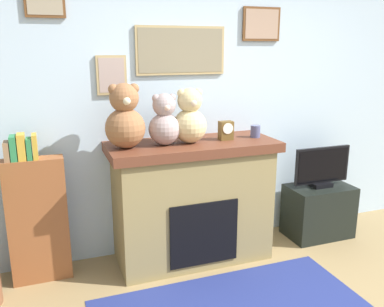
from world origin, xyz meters
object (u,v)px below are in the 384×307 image
Objects in this scene: fireplace at (192,201)px; tv_stand at (318,211)px; teddy_bear_tan at (125,119)px; television at (322,168)px; bookshelf at (37,216)px; candle_jar at (255,131)px; teddy_bear_grey at (190,118)px; teddy_bear_brown at (164,122)px; mantel_clock at (226,130)px.

tv_stand is (1.34, -0.01, -0.28)m from fireplace.
teddy_bear_tan is (-1.91, -0.00, 1.04)m from tv_stand.
bookshelf is at bearing 177.79° from television.
candle_jar is at bearing -3.16° from bookshelf.
teddy_bear_grey is (-0.03, -0.02, 0.74)m from fireplace.
mantel_clock is at bearing -0.09° from teddy_bear_brown.
teddy_bear_tan is at bearing -179.88° from tv_stand.
bookshelf reaches higher than tv_stand.
teddy_bear_tan is at bearing -179.99° from teddy_bear_grey.
tv_stand is at bearing 0.16° from teddy_bear_grey.
fireplace is 0.74m from teddy_bear_grey.
teddy_bear_tan is at bearing -8.28° from bookshelf.
fireplace is 1.37m from tv_stand.
tv_stand is 1.51× the size of teddy_bear_brown.
teddy_bear_grey is at bearing -4.74° from bookshelf.
teddy_bear_tan is at bearing -178.15° from fireplace.
candle_jar is (0.59, -0.02, 0.58)m from fireplace.
teddy_bear_tan is 1.12× the size of teddy_bear_grey.
television is 1.68m from teddy_bear_brown.
television is at bearing 0.07° from teddy_bear_tan.
teddy_bear_tan reaches higher than bookshelf.
candle_jar is (-0.75, -0.00, 0.87)m from tv_stand.
tv_stand is at bearing 0.12° from teddy_bear_tan.
teddy_bear_brown is at bearing -179.96° from candle_jar.
bookshelf is at bearing 175.26° from teddy_bear_grey.
television is at bearing 0.10° from teddy_bear_grey.
fireplace is 0.68m from mantel_clock.
fireplace is 0.95m from teddy_bear_tan.
television is at bearing 0.08° from teddy_bear_brown.
bookshelf is at bearing 174.27° from teddy_bear_brown.
teddy_bear_brown reaches higher than fireplace.
candle_jar reaches higher than fireplace.
teddy_bear_grey reaches higher than television.
fireplace is at bearing 4.19° from teddy_bear_brown.
teddy_bear_brown is (-0.55, 0.00, 0.11)m from mantel_clock.
fireplace is 8.92× the size of mantel_clock.
teddy_bear_brown is (-1.59, -0.00, 0.55)m from television.
fireplace is 2.82× the size of teddy_bear_tan.
teddy_bear_tan is (-0.57, -0.02, 0.76)m from fireplace.
tv_stand is at bearing 0.14° from teddy_bear_brown.
candle_jar is 0.64m from teddy_bear_grey.
teddy_bear_grey is (-0.33, 0.00, 0.12)m from mantel_clock.
candle_jar is 0.25× the size of teddy_bear_brown.
teddy_bear_tan reaches higher than teddy_bear_grey.
teddy_bear_brown is 0.22m from teddy_bear_grey.
teddy_bear_brown reaches higher than television.
candle_jar is 0.66× the size of mantel_clock.
tv_stand is 1.71m from teddy_bear_grey.
fireplace is 3.43× the size of teddy_bear_brown.
fireplace reaches higher than television.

